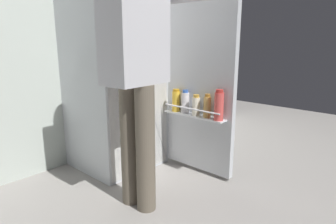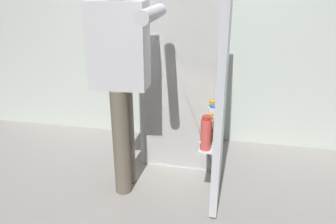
{
  "view_description": "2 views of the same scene",
  "coord_description": "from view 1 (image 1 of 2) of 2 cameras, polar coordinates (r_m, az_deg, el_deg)",
  "views": [
    {
      "loc": [
        -1.52,
        -1.41,
        1.06
      ],
      "look_at": [
        -0.04,
        -0.08,
        0.57
      ],
      "focal_mm": 31.71,
      "sensor_mm": 36.0,
      "label": 1
    },
    {
      "loc": [
        0.42,
        -2.16,
        1.49
      ],
      "look_at": [
        -0.01,
        -0.1,
        0.65
      ],
      "focal_mm": 35.27,
      "sensor_mm": 36.0,
      "label": 2
    }
  ],
  "objects": [
    {
      "name": "ground_plane",
      "position": [
        2.33,
        -0.72,
        -13.33
      ],
      "size": [
        6.41,
        6.41,
        0.0
      ],
      "primitive_type": "plane",
      "color": "gray"
    },
    {
      "name": "person",
      "position": [
        1.78,
        -6.08,
        10.33
      ],
      "size": [
        0.53,
        0.68,
        1.61
      ],
      "color": "#665B4C",
      "rests_on": "ground_plane"
    },
    {
      "name": "kitchen_wall",
      "position": [
        2.79,
        -15.45,
        17.52
      ],
      "size": [
        4.4,
        0.1,
        2.53
      ],
      "primitive_type": "cube",
      "color": "beige",
      "rests_on": "ground_plane"
    },
    {
      "name": "refrigerator",
      "position": [
        2.48,
        -9.12,
        7.75
      ],
      "size": [
        0.69,
        1.24,
        1.62
      ],
      "color": "silver",
      "rests_on": "ground_plane"
    }
  ]
}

